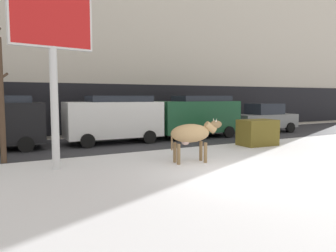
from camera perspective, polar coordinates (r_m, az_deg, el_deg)
ground_plane at (r=10.00m, az=12.32°, el=-8.06°), size 120.00×120.00×0.00m
road_strip at (r=16.44m, az=-5.49°, el=-2.75°), size 60.00×5.60×0.01m
building_facade at (r=22.32m, az=-12.00°, el=15.97°), size 44.00×6.10×13.00m
cow_tan at (r=11.14m, az=4.28°, el=-1.41°), size 1.94×0.86×1.54m
billboard at (r=10.83m, az=-19.78°, el=15.77°), size 2.52×0.60×5.56m
car_white_van at (r=15.97m, az=-9.52°, el=1.43°), size 4.66×2.24×2.32m
car_darkgreen_van at (r=18.03m, az=5.19°, el=1.91°), size 4.66×2.24×2.32m
car_grey_sedan at (r=21.43m, az=16.61°, el=1.34°), size 4.26×2.09×1.84m
pedestrian_near_billboard at (r=18.17m, az=-23.99°, el=0.36°), size 0.36×0.24×1.73m
pedestrian_far_left at (r=21.11m, az=2.20°, el=1.42°), size 0.36×0.24×1.73m
bare_tree_left_lot at (r=12.34m, az=-27.50°, el=4.64°), size 1.03×0.83×4.70m
dumpster at (r=15.66m, az=15.51°, el=-1.12°), size 1.75×1.17×1.20m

